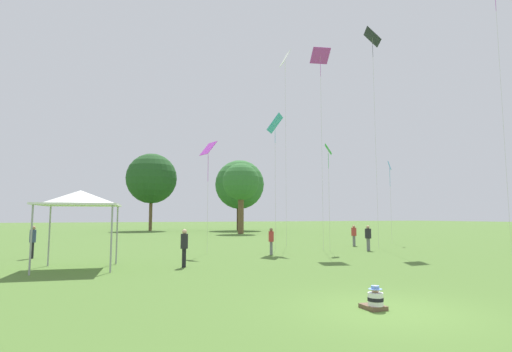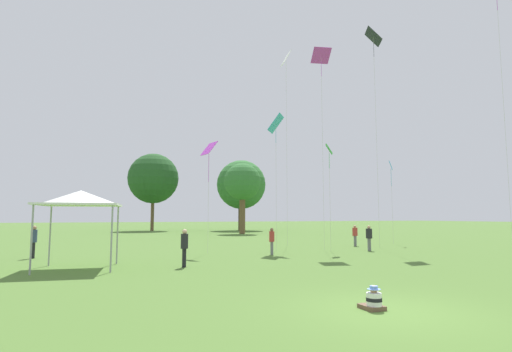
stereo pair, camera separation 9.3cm
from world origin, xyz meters
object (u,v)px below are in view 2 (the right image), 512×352
at_px(kite_5, 329,153).
at_px(distant_tree_1, 242,182).
at_px(person_standing_5, 369,236).
at_px(kite_0, 373,41).
at_px(kite_2, 276,125).
at_px(kite_8, 286,63).
at_px(person_standing_4, 355,234).
at_px(seated_toddler, 373,300).
at_px(person_standing_1, 184,244).
at_px(kite_4, 321,60).
at_px(canopy_tent, 81,198).
at_px(person_standing_3, 34,239).
at_px(distant_tree_0, 153,179).
at_px(kite_7, 209,151).
at_px(kite_3, 391,169).
at_px(distant_tree_2, 241,185).
at_px(person_standing_0, 272,239).

height_order(kite_5, distant_tree_1, distant_tree_1).
relative_size(person_standing_5, kite_0, 0.10).
xyz_separation_m(kite_2, kite_8, (2.38, 3.07, 5.80)).
bearing_deg(person_standing_4, seated_toddler, 48.59).
height_order(person_standing_1, kite_4, kite_4).
bearing_deg(canopy_tent, person_standing_3, 112.57).
height_order(seated_toddler, person_standing_3, person_standing_3).
bearing_deg(distant_tree_0, kite_7, -93.46).
xyz_separation_m(kite_3, distant_tree_0, (-13.56, 37.45, 1.95)).
height_order(person_standing_5, distant_tree_1, distant_tree_1).
xyz_separation_m(seated_toddler, kite_4, (8.06, 14.89, 12.69)).
xyz_separation_m(distant_tree_0, distant_tree_1, (9.06, -15.18, -1.50)).
bearing_deg(canopy_tent, kite_4, 15.83).
xyz_separation_m(kite_0, distant_tree_2, (3.45, 36.51, -7.69)).
bearing_deg(distant_tree_2, seated_toddler, -107.12).
distance_m(person_standing_5, kite_5, 5.92).
xyz_separation_m(kite_7, distant_tree_1, (11.47, 24.65, 0.37)).
distance_m(seated_toddler, person_standing_1, 9.88).
relative_size(person_standing_1, canopy_tent, 0.46).
bearing_deg(person_standing_1, distant_tree_2, 127.30).
height_order(person_standing_4, distant_tree_1, distant_tree_1).
distance_m(kite_5, kite_7, 7.74).
height_order(kite_0, distant_tree_0, kite_0).
xyz_separation_m(person_standing_5, distant_tree_0, (-7.66, 41.92, 7.07)).
distance_m(person_standing_4, kite_0, 14.14).
xyz_separation_m(seated_toddler, kite_3, (16.22, 17.62, 5.84)).
distance_m(canopy_tent, kite_8, 19.86).
bearing_deg(kite_5, kite_3, 10.55).
bearing_deg(distant_tree_1, person_standing_5, -92.98).
relative_size(seated_toddler, distant_tree_0, 0.05).
relative_size(person_standing_4, kite_3, 0.23).
bearing_deg(kite_3, seated_toddler, -131.43).
height_order(kite_8, distant_tree_2, kite_8).
bearing_deg(kite_5, kite_0, -5.10).
xyz_separation_m(kite_4, kite_7, (-7.81, 0.35, -6.76)).
xyz_separation_m(person_standing_5, kite_7, (-10.07, 2.09, 5.20)).
distance_m(person_standing_0, person_standing_1, 6.93).
bearing_deg(seated_toddler, person_standing_3, 120.94).
height_order(person_standing_4, kite_3, kite_3).
height_order(person_standing_5, kite_2, kite_2).
height_order(person_standing_3, distant_tree_1, distant_tree_1).
bearing_deg(kite_4, seated_toddler, 121.21).
distance_m(kite_7, kite_8, 11.43).
relative_size(kite_3, kite_7, 0.99).
xyz_separation_m(person_standing_1, distant_tree_0, (5.07, 45.53, 7.04)).
distance_m(person_standing_3, person_standing_5, 19.50).
distance_m(person_standing_5, kite_3, 8.99).
bearing_deg(kite_7, person_standing_5, 110.08).
bearing_deg(person_standing_0, distant_tree_0, -82.34).
distance_m(kite_0, kite_7, 14.85).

